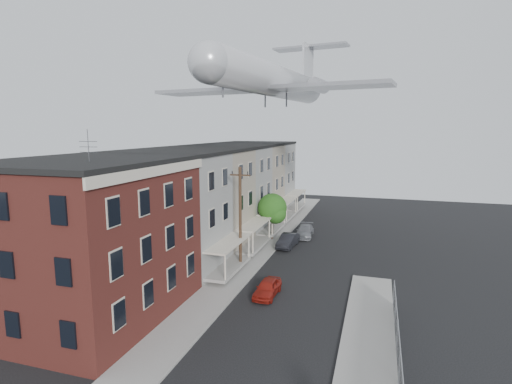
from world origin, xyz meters
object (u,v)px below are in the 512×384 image
street_tree (273,209)px  car_far (305,231)px  car_mid (288,241)px  airplane (274,81)px  utility_pole (240,217)px  car_near (267,288)px

street_tree → car_far: 4.79m
street_tree → car_mid: street_tree is taller
car_mid → airplane: size_ratio=0.15×
utility_pole → car_near: size_ratio=2.50×
car_near → car_far: bearing=93.1°
utility_pole → airplane: bearing=88.4°
car_mid → street_tree: bearing=139.4°
car_far → airplane: size_ratio=0.16×
utility_pole → car_near: 7.37m
car_far → airplane: airplane is taller
car_mid → car_far: size_ratio=0.93×
car_mid → car_far: 4.60m
street_tree → car_near: size_ratio=1.44×
street_tree → car_mid: 4.14m
utility_pole → car_far: 13.34m
car_far → airplane: (-3.16, -2.04, 16.56)m
street_tree → car_near: (3.47, -14.76, -2.84)m
utility_pole → car_mid: bearing=72.0°
utility_pole → car_near: (3.80, -4.84, -4.06)m
street_tree → airplane: bearing=97.9°
airplane → utility_pole: bearing=-91.6°
car_near → car_mid: 12.65m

